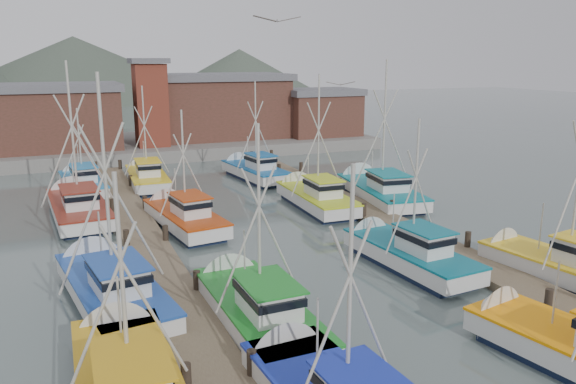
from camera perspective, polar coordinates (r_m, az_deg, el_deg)
name	(u,v)px	position (r m, az deg, el deg)	size (l,w,h in m)	color
ground	(308,263)	(27.72, 2.06, -7.19)	(260.00, 260.00, 0.00)	#4D5D5B
dock_left	(150,251)	(29.47, -13.87, -5.88)	(2.30, 46.00, 1.50)	brown
dock_right	(386,221)	(34.23, 9.95, -2.96)	(2.30, 46.00, 1.50)	brown
quay	(166,145)	(62.20, -12.28, 4.69)	(44.00, 16.00, 1.20)	slate
shed_left	(53,116)	(58.81, -22.77, 7.14)	(12.72, 8.48, 6.20)	brown
shed_center	(219,105)	(63.06, -7.05, 8.75)	(14.84, 9.54, 6.90)	brown
shed_right	(320,112)	(64.22, 3.30, 8.15)	(8.48, 6.36, 5.20)	brown
lookout_tower	(151,102)	(57.40, -13.78, 8.88)	(3.60, 3.60, 8.50)	maroon
distant_hills	(44,100)	(146.49, -23.51, 8.56)	(175.00, 140.00, 42.00)	#455143
boat_2	(127,382)	(17.70, -15.99, -18.04)	(3.27, 8.95, 7.74)	#101B37
boat_4	(254,307)	(21.49, -3.50, -11.60)	(3.38, 8.75, 8.35)	#101B37
boat_5	(403,252)	(27.69, 11.64, -6.00)	(3.19, 8.36, 7.78)	#101B37
boat_6	(110,286)	(24.36, -17.67, -9.10)	(4.20, 9.63, 10.10)	#101B37
boat_7	(555,265)	(28.15, 25.45, -6.73)	(3.82, 8.33, 9.77)	#101B37
boat_8	(182,216)	(33.72, -10.71, -2.42)	(3.69, 8.66, 7.64)	#101B37
boat_9	(314,197)	(37.74, 2.61, -0.48)	(3.79, 8.89, 9.53)	#101B37
boat_10	(78,206)	(37.62, -20.59, -1.38)	(4.30, 9.94, 10.52)	#101B37
boat_11	(377,190)	(40.19, 9.05, 0.24)	(4.45, 10.22, 10.60)	#101B37
boat_12	(146,177)	(45.36, -14.19, 1.49)	(3.38, 8.56, 8.44)	#101B37
boat_13	(253,170)	(46.63, -3.60, 2.20)	(3.60, 8.80, 8.67)	#101B37
boat_14	(82,183)	(44.58, -20.20, 0.86)	(3.25, 8.53, 6.95)	#101B37
gull_near	(277,20)	(18.07, -1.11, 17.09)	(1.55, 0.62, 0.24)	gray
gull_far	(341,84)	(28.37, 5.37, 10.87)	(1.54, 0.66, 0.24)	gray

